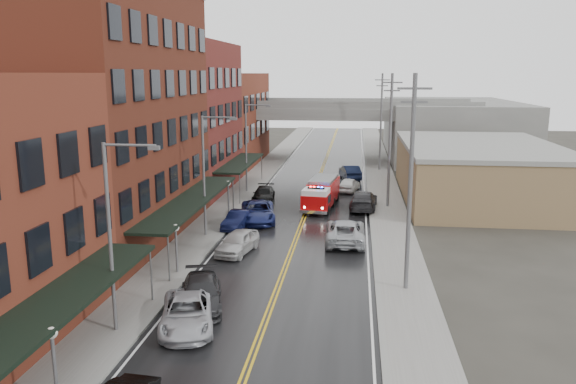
{
  "coord_description": "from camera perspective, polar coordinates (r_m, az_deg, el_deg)",
  "views": [
    {
      "loc": [
        4.23,
        -15.36,
        11.97
      ],
      "look_at": [
        -0.91,
        26.69,
        3.0
      ],
      "focal_mm": 35.0,
      "sensor_mm": 36.0,
      "label": 1
    }
  ],
  "objects": [
    {
      "name": "tan_building",
      "position": [
        57.38,
        18.71,
        1.82
      ],
      "size": [
        14.0,
        22.0,
        5.0
      ],
      "primitive_type": "cube",
      "color": "#92754E",
      "rests_on": "ground"
    },
    {
      "name": "parked_car_left_6",
      "position": [
        46.23,
        -3.09,
        -2.02
      ],
      "size": [
        3.78,
        6.29,
        1.64
      ],
      "primitive_type": "imported",
      "rotation": [
        0.0,
        0.0,
        0.19
      ],
      "color": "navy",
      "rests_on": "ground"
    },
    {
      "name": "sidewalk_left",
      "position": [
        48.29,
        -7.08,
        -2.4
      ],
      "size": [
        3.0,
        160.0,
        0.15
      ],
      "primitive_type": "cube",
      "color": "slate",
      "rests_on": "ground"
    },
    {
      "name": "parked_car_right_2",
      "position": [
        58.26,
        6.22,
        0.75
      ],
      "size": [
        2.49,
        4.46,
        1.43
      ],
      "primitive_type": "imported",
      "rotation": [
        0.0,
        0.0,
        2.94
      ],
      "color": "white",
      "rests_on": "ground"
    },
    {
      "name": "street_lamp_0",
      "position": [
        26.61,
        -17.23,
        -3.37
      ],
      "size": [
        2.64,
        0.22,
        9.0
      ],
      "color": "#59595B",
      "rests_on": "ground"
    },
    {
      "name": "right_far_block",
      "position": [
        86.83,
        16.16,
        6.22
      ],
      "size": [
        18.0,
        30.0,
        8.0
      ],
      "primitive_type": "cube",
      "color": "slate",
      "rests_on": "ground"
    },
    {
      "name": "parked_car_left_2",
      "position": [
        27.88,
        -10.2,
        -12.0
      ],
      "size": [
        3.68,
        5.76,
        1.48
      ],
      "primitive_type": "imported",
      "rotation": [
        0.0,
        0.0,
        0.25
      ],
      "color": "#AAABB2",
      "rests_on": "ground"
    },
    {
      "name": "globe_lamp_2",
      "position": [
        47.58,
        -6.09,
        0.18
      ],
      "size": [
        0.44,
        0.44,
        3.12
      ],
      "color": "#59595B",
      "rests_on": "ground"
    },
    {
      "name": "globe_lamp_0",
      "position": [
        22.53,
        -22.78,
        -14.42
      ],
      "size": [
        0.44,
        0.44,
        3.12
      ],
      "color": "#59595B",
      "rests_on": "ground"
    },
    {
      "name": "utility_pole_2",
      "position": [
        70.65,
        9.43,
        7.2
      ],
      "size": [
        1.8,
        0.24,
        12.0
      ],
      "color": "#59595B",
      "rests_on": "ground"
    },
    {
      "name": "brick_building_b",
      "position": [
        42.28,
        -17.7,
        7.37
      ],
      "size": [
        9.0,
        20.0,
        18.0
      ],
      "primitive_type": "cube",
      "color": "#4D2214",
      "rests_on": "ground"
    },
    {
      "name": "utility_pole_1",
      "position": [
        50.76,
        10.32,
        5.36
      ],
      "size": [
        1.8,
        0.24,
        12.0
      ],
      "color": "#59595B",
      "rests_on": "ground"
    },
    {
      "name": "curb_left",
      "position": [
        47.92,
        -5.16,
        -2.46
      ],
      "size": [
        0.3,
        160.0,
        0.15
      ],
      "primitive_type": "cube",
      "color": "gray",
      "rests_on": "ground"
    },
    {
      "name": "parked_car_right_0",
      "position": [
        40.72,
        5.83,
        -3.98
      ],
      "size": [
        2.87,
        6.03,
        1.66
      ],
      "primitive_type": "imported",
      "rotation": [
        0.0,
        0.0,
        3.16
      ],
      "color": "#AAAEB3",
      "rests_on": "ground"
    },
    {
      "name": "parked_car_left_7",
      "position": [
        53.55,
        -2.5,
        -0.23
      ],
      "size": [
        2.13,
        4.76,
        1.35
      ],
      "primitive_type": "imported",
      "rotation": [
        0.0,
        0.0,
        0.05
      ],
      "color": "black",
      "rests_on": "ground"
    },
    {
      "name": "brick_building_far",
      "position": [
        75.66,
        -6.5,
        7.36
      ],
      "size": [
        9.0,
        20.0,
        12.0
      ],
      "primitive_type": "cube",
      "color": "maroon",
      "rests_on": "ground"
    },
    {
      "name": "parked_car_left_3",
      "position": [
        30.03,
        -8.82,
        -10.14
      ],
      "size": [
        3.35,
        5.52,
        1.5
      ],
      "primitive_type": "imported",
      "rotation": [
        0.0,
        0.0,
        0.26
      ],
      "color": "black",
      "rests_on": "ground"
    },
    {
      "name": "utility_pole_0",
      "position": [
        31.03,
        12.34,
        1.16
      ],
      "size": [
        1.8,
        0.24,
        12.0
      ],
      "color": "#59595B",
      "rests_on": "ground"
    },
    {
      "name": "awning_2",
      "position": [
        57.78,
        -4.83,
        2.97
      ],
      "size": [
        2.6,
        13.0,
        3.09
      ],
      "color": "black",
      "rests_on": "ground"
    },
    {
      "name": "street_lamp_2",
      "position": [
        56.81,
        -4.04,
        5.07
      ],
      "size": [
        2.64,
        0.22,
        9.0
      ],
      "color": "#59595B",
      "rests_on": "ground"
    },
    {
      "name": "awning_1",
      "position": [
        41.1,
        -9.78,
        -0.84
      ],
      "size": [
        2.6,
        18.0,
        3.09
      ],
      "color": "black",
      "rests_on": "ground"
    },
    {
      "name": "parked_car_left_5",
      "position": [
        44.36,
        -5.08,
        -2.82
      ],
      "size": [
        2.06,
        4.37,
        1.38
      ],
      "primitive_type": "imported",
      "rotation": [
        0.0,
        0.0,
        -0.15
      ],
      "color": "black",
      "rests_on": "ground"
    },
    {
      "name": "parked_car_left_4",
      "position": [
        38.31,
        -5.16,
        -5.09
      ],
      "size": [
        2.68,
        4.79,
        1.54
      ],
      "primitive_type": "imported",
      "rotation": [
        0.0,
        0.0,
        -0.2
      ],
      "color": "#B8B8B8",
      "rests_on": "ground"
    },
    {
      "name": "globe_lamp_1",
      "position": [
        34.49,
        -11.32,
        -4.54
      ],
      "size": [
        0.44,
        0.44,
        3.12
      ],
      "color": "#59595B",
      "rests_on": "ground"
    },
    {
      "name": "street_lamp_1",
      "position": [
        41.37,
        -8.24,
        2.39
      ],
      "size": [
        2.64,
        0.22,
        9.0
      ],
      "color": "#59595B",
      "rests_on": "ground"
    },
    {
      "name": "awning_0",
      "position": [
        24.35,
        -22.84,
        -10.68
      ],
      "size": [
        2.6,
        16.0,
        3.09
      ],
      "color": "black",
      "rests_on": "ground"
    },
    {
      "name": "parked_car_right_1",
      "position": [
        50.8,
        7.67,
        -0.82
      ],
      "size": [
        2.73,
        5.84,
        1.65
      ],
      "primitive_type": "imported",
      "rotation": [
        0.0,
        0.0,
        3.07
      ],
      "color": "#2C2B2E",
      "rests_on": "ground"
    },
    {
      "name": "parked_car_right_3",
      "position": [
        65.09,
        6.31,
        2.02
      ],
      "size": [
        2.81,
        5.26,
        1.65
      ],
      "primitive_type": "imported",
      "rotation": [
        0.0,
        0.0,
        3.36
      ],
      "color": "black",
      "rests_on": "ground"
    },
    {
      "name": "sidewalk_right",
      "position": [
        46.99,
        10.5,
        -2.91
      ],
      "size": [
        3.0,
        160.0,
        0.15
      ],
      "primitive_type": "cube",
      "color": "slate",
      "rests_on": "ground"
    },
    {
      "name": "overpass",
      "position": [
        77.71,
        3.86,
        7.51
      ],
      "size": [
        40.0,
        10.0,
        7.5
      ],
      "color": "slate",
      "rests_on": "ground"
    },
    {
      "name": "curb_right",
      "position": [
        46.91,
        8.48,
        -2.86
      ],
      "size": [
        0.3,
        160.0,
        0.15
      ],
      "primitive_type": "cube",
      "color": "gray",
      "rests_on": "ground"
    },
    {
      "name": "road",
      "position": [
        47.1,
        1.59,
        -2.76
      ],
      "size": [
        11.0,
        160.0,
        0.02
      ],
      "primitive_type": "cube",
      "color": "black",
      "rests_on": "ground"
    },
    {
      "name": "fire_truck",
      "position": [
        50.71,
        3.39,
        -0.08
      ],
      "size": [
        3.55,
        7.39,
        2.61
      ],
      "rotation": [
        0.0,
        0.0,
        -0.12
      ],
      "color": "#B00809",
      "rests_on": "ground"
    },
    {
      "name": "brick_building_c",
      "position": [
        58.72,
        -10.51,
        7.39
      ],
      "size": [
        9.0,
        15.0,
        15.0
      ],
      "primitive_type": "cube",
      "color": "maroon",
      "rests_on": "ground"
    }
  ]
}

